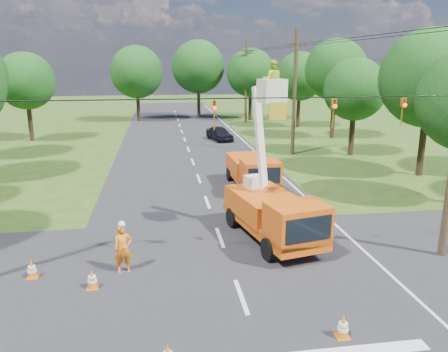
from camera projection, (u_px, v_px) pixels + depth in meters
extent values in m
plane|color=#244D17|center=(193.00, 162.00, 33.41)|extent=(140.00, 140.00, 0.00)
cube|color=black|center=(193.00, 162.00, 33.41)|extent=(12.00, 100.00, 0.06)
cube|color=black|center=(231.00, 270.00, 16.20)|extent=(56.00, 10.00, 0.07)
cube|color=silver|center=(264.00, 160.00, 34.22)|extent=(0.12, 90.00, 0.02)
cube|color=#E14B0F|center=(271.00, 223.00, 18.86)|extent=(3.40, 6.32, 0.45)
cube|color=#E14B0F|center=(297.00, 223.00, 16.72)|extent=(2.50, 2.12, 1.50)
cube|color=black|center=(309.00, 229.00, 15.94)|extent=(1.87, 0.46, 0.95)
cube|color=#E14B0F|center=(264.00, 204.00, 19.43)|extent=(3.07, 4.11, 1.00)
cylinder|color=black|center=(269.00, 249.00, 16.86)|extent=(0.51, 0.97, 0.92)
cylinder|color=black|center=(316.00, 242.00, 17.57)|extent=(0.51, 0.97, 0.92)
cylinder|color=black|center=(233.00, 218.00, 20.29)|extent=(0.51, 0.97, 0.92)
cylinder|color=black|center=(273.00, 212.00, 21.01)|extent=(0.51, 0.97, 0.92)
cube|color=silver|center=(254.00, 182.00, 20.23)|extent=(0.89, 0.89, 0.55)
cube|color=silver|center=(260.00, 137.00, 19.17)|extent=(0.55, 1.36, 4.33)
cube|color=silver|center=(272.00, 91.00, 17.70)|extent=(1.13, 1.13, 0.95)
imported|color=#C6E526|center=(272.00, 80.00, 17.59)|extent=(0.86, 0.72, 1.57)
cube|color=#E14B0F|center=(251.00, 177.00, 26.61)|extent=(2.27, 5.75, 0.43)
cube|color=#E14B0F|center=(260.00, 173.00, 24.48)|extent=(2.14, 1.68, 1.42)
cube|color=black|center=(264.00, 176.00, 23.70)|extent=(1.80, 0.12, 0.90)
cube|color=#E14B0F|center=(249.00, 164.00, 27.18)|extent=(2.34, 3.58, 0.95)
cylinder|color=black|center=(242.00, 190.00, 24.78)|extent=(0.33, 0.88, 0.87)
cylinder|color=black|center=(276.00, 188.00, 25.13)|extent=(0.33, 0.88, 0.87)
cylinder|color=black|center=(230.00, 174.00, 28.21)|extent=(0.33, 0.88, 0.87)
cylinder|color=black|center=(260.00, 173.00, 28.56)|extent=(0.33, 0.88, 0.87)
imported|color=orange|center=(123.00, 249.00, 15.81)|extent=(0.77, 0.61, 1.84)
imported|color=black|center=(220.00, 133.00, 42.60)|extent=(2.60, 4.29, 1.36)
cone|color=orange|center=(343.00, 326.00, 12.11)|extent=(0.36, 0.36, 0.70)
cube|color=orange|center=(342.00, 337.00, 12.20)|extent=(0.38, 0.38, 0.04)
cylinder|color=white|center=(343.00, 324.00, 12.10)|extent=(0.26, 0.26, 0.09)
cylinder|color=white|center=(343.00, 329.00, 12.14)|extent=(0.31, 0.31, 0.09)
cone|color=orange|center=(253.00, 203.00, 22.70)|extent=(0.36, 0.36, 0.70)
cube|color=orange|center=(252.00, 209.00, 22.79)|extent=(0.38, 0.38, 0.04)
cylinder|color=white|center=(253.00, 201.00, 22.69)|extent=(0.26, 0.26, 0.09)
cylinder|color=white|center=(253.00, 204.00, 22.72)|extent=(0.31, 0.31, 0.09)
cone|color=orange|center=(247.00, 191.00, 24.64)|extent=(0.36, 0.36, 0.70)
cube|color=orange|center=(247.00, 197.00, 24.73)|extent=(0.38, 0.38, 0.04)
cylinder|color=white|center=(247.00, 190.00, 24.63)|extent=(0.26, 0.26, 0.09)
cylinder|color=white|center=(247.00, 193.00, 24.66)|extent=(0.31, 0.31, 0.09)
cone|color=orange|center=(92.00, 279.00, 14.76)|extent=(0.36, 0.36, 0.70)
cube|color=orange|center=(93.00, 288.00, 14.84)|extent=(0.38, 0.38, 0.04)
cylinder|color=white|center=(92.00, 277.00, 14.74)|extent=(0.26, 0.26, 0.09)
cylinder|color=white|center=(92.00, 281.00, 14.78)|extent=(0.31, 0.31, 0.09)
cone|color=orange|center=(32.00, 269.00, 15.48)|extent=(0.36, 0.36, 0.70)
cube|color=orange|center=(33.00, 277.00, 15.56)|extent=(0.38, 0.38, 0.04)
cylinder|color=white|center=(32.00, 267.00, 15.46)|extent=(0.26, 0.26, 0.09)
cylinder|color=white|center=(32.00, 271.00, 15.50)|extent=(0.31, 0.31, 0.09)
cone|color=orange|center=(270.00, 163.00, 31.50)|extent=(0.36, 0.36, 0.70)
cube|color=orange|center=(270.00, 168.00, 31.59)|extent=(0.38, 0.38, 0.04)
cylinder|color=white|center=(270.00, 162.00, 31.49)|extent=(0.26, 0.26, 0.09)
cylinder|color=white|center=(270.00, 164.00, 31.53)|extent=(0.31, 0.31, 0.09)
cylinder|color=#4C3823|center=(295.00, 93.00, 35.27)|extent=(0.30, 0.30, 10.00)
cube|color=#4C3823|center=(297.00, 44.00, 34.30)|extent=(1.80, 0.12, 0.12)
cylinder|color=#4C3823|center=(246.00, 82.00, 54.40)|extent=(0.30, 0.30, 10.00)
cube|color=#4C3823|center=(246.00, 50.00, 53.43)|extent=(1.80, 0.12, 0.12)
cylinder|color=black|center=(217.00, 99.00, 14.52)|extent=(18.00, 0.04, 0.04)
cube|color=gold|center=(278.00, 111.00, 14.94)|extent=(0.60, 0.05, 0.60)
imported|color=gold|center=(214.00, 115.00, 14.65)|extent=(0.16, 0.20, 1.00)
sphere|color=#FF0C0C|center=(215.00, 108.00, 14.47)|extent=(0.14, 0.14, 0.14)
imported|color=gold|center=(333.00, 113.00, 15.25)|extent=(0.16, 0.20, 1.00)
sphere|color=#FF0C0C|center=(335.00, 106.00, 15.07)|extent=(0.14, 0.14, 0.14)
imported|color=gold|center=(402.00, 112.00, 15.62)|extent=(0.16, 0.20, 1.00)
sphere|color=#FF0C0C|center=(405.00, 105.00, 15.44)|extent=(0.14, 0.14, 0.14)
cylinder|color=#382616|center=(30.00, 120.00, 42.25)|extent=(0.44, 0.44, 4.05)
sphere|color=#0F3913|center=(26.00, 81.00, 41.32)|extent=(5.40, 5.40, 5.40)
cylinder|color=#382616|center=(422.00, 142.00, 29.24)|extent=(0.44, 0.44, 4.58)
sphere|color=#0F3913|center=(430.00, 78.00, 28.18)|extent=(6.40, 6.40, 6.40)
cylinder|color=#382616|center=(352.00, 132.00, 35.78)|extent=(0.44, 0.44, 3.78)
sphere|color=#0F3913|center=(355.00, 89.00, 34.90)|extent=(5.00, 5.00, 5.00)
cylinder|color=#382616|center=(333.00, 114.00, 43.54)|extent=(0.44, 0.44, 4.75)
sphere|color=#0F3913|center=(336.00, 70.00, 42.44)|extent=(6.00, 6.00, 6.00)
cylinder|color=#382616|center=(298.00, 109.00, 51.12)|extent=(0.44, 0.44, 4.14)
sphere|color=#0F3913|center=(300.00, 76.00, 50.16)|extent=(5.60, 5.60, 5.60)
cylinder|color=#382616|center=(138.00, 104.00, 56.05)|extent=(0.44, 0.44, 4.40)
sphere|color=#0F3913|center=(137.00, 72.00, 55.03)|extent=(6.60, 6.60, 6.60)
cylinder|color=#382616|center=(199.00, 100.00, 59.05)|extent=(0.44, 0.44, 4.84)
sphere|color=#0F3913|center=(198.00, 67.00, 57.93)|extent=(7.00, 7.00, 7.00)
cylinder|color=#382616|center=(250.00, 103.00, 57.18)|extent=(0.44, 0.44, 4.31)
sphere|color=#0F3913|center=(251.00, 73.00, 56.18)|extent=(6.20, 6.20, 6.20)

